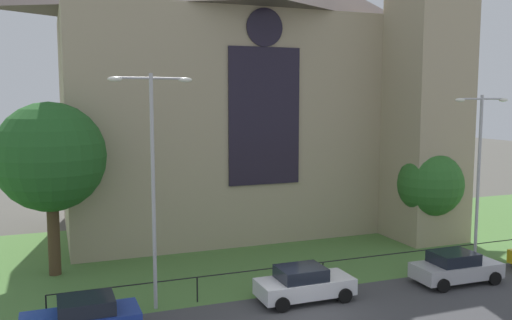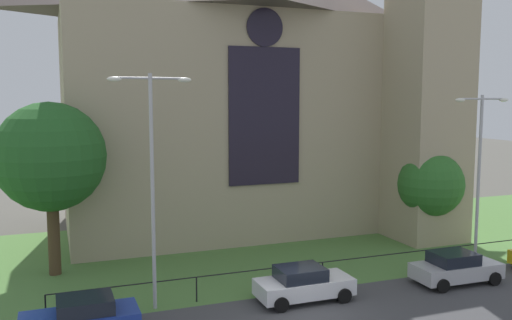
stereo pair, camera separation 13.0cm
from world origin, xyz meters
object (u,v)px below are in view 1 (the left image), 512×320
object	(u,v)px
church_building	(245,76)
parked_car_blue	(82,318)
parked_car_silver	(456,267)
streetlamp_near	(153,165)
streetlamp_far	(479,159)
tree_right_near	(430,184)
tree_left_near	(50,157)
parked_car_white	(304,284)

from	to	relation	value
church_building	parked_car_blue	size ratio (longest dim) A/B	6.17
parked_car_silver	streetlamp_near	bearing A→B (deg)	173.65
streetlamp_far	tree_right_near	bearing A→B (deg)	83.54
streetlamp_near	parked_car_silver	xyz separation A→B (m)	(13.96, -1.86, -5.32)
church_building	streetlamp_far	size ratio (longest dim) A/B	2.91
tree_right_near	tree_left_near	bearing A→B (deg)	175.09
streetlamp_near	parked_car_blue	world-z (taller)	streetlamp_near
tree_right_near	parked_car_blue	world-z (taller)	tree_right_near
tree_left_near	parked_car_blue	world-z (taller)	tree_left_near
streetlamp_near	streetlamp_far	bearing A→B (deg)	0.00
tree_right_near	parked_car_white	world-z (taller)	tree_right_near
tree_right_near	streetlamp_far	world-z (taller)	streetlamp_far
parked_car_blue	church_building	bearing A→B (deg)	-128.58
tree_right_near	parked_car_silver	bearing A→B (deg)	-118.40
tree_right_near	parked_car_white	bearing A→B (deg)	-152.72
streetlamp_far	parked_car_white	xyz separation A→B (m)	(-10.63, -1.35, -4.87)
streetlamp_near	parked_car_silver	world-z (taller)	streetlamp_near
streetlamp_far	parked_car_silver	world-z (taller)	streetlamp_far
tree_right_near	parked_car_blue	xyz separation A→B (m)	(-20.36, -6.26, -2.89)
tree_left_near	streetlamp_far	size ratio (longest dim) A/B	0.96
streetlamp_far	parked_car_white	bearing A→B (deg)	-172.77
parked_car_white	tree_right_near	bearing A→B (deg)	27.26
tree_right_near	tree_left_near	xyz separation A→B (m)	(-21.22, 1.82, 2.25)
tree_left_near	church_building	bearing A→B (deg)	28.46
tree_right_near	parked_car_white	xyz separation A→B (m)	(-11.13, -5.74, -2.89)
streetlamp_far	parked_car_silver	bearing A→B (deg)	-147.20
tree_right_near	streetlamp_near	distance (m)	18.05
tree_right_near	streetlamp_near	world-z (taller)	streetlamp_near
tree_right_near	tree_left_near	size ratio (longest dim) A/B	0.65
parked_car_silver	church_building	bearing A→B (deg)	110.80
streetlamp_near	streetlamp_far	distance (m)	16.84
parked_car_blue	parked_car_silver	bearing A→B (deg)	179.61
tree_right_near	tree_left_near	distance (m)	21.41
streetlamp_far	parked_car_blue	size ratio (longest dim) A/B	2.12
streetlamp_near	church_building	bearing A→B (deg)	56.33
church_building	parked_car_blue	distance (m)	21.19
parked_car_white	church_building	bearing A→B (deg)	80.26
parked_car_blue	streetlamp_near	bearing A→B (deg)	-148.71
streetlamp_far	parked_car_white	world-z (taller)	streetlamp_far
tree_right_near	parked_car_white	size ratio (longest dim) A/B	1.34
streetlamp_far	tree_left_near	bearing A→B (deg)	163.31
tree_right_near	parked_car_blue	bearing A→B (deg)	-162.91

